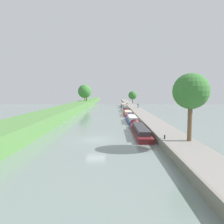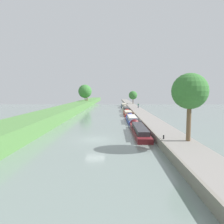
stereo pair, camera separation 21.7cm
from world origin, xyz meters
name	(u,v)px [view 1 (the left image)]	position (x,y,z in m)	size (l,w,h in m)	color
ground_plane	(96,140)	(0.00, 0.00, 0.00)	(160.00, 160.00, 0.00)	slate
left_grassy_bank	(12,131)	(-11.03, 0.00, 1.11)	(6.28, 260.00, 2.23)	#518442
right_towpath	(170,136)	(9.77, 0.00, 0.45)	(3.74, 260.00, 0.91)	gray
stone_quay	(155,136)	(7.77, 0.00, 0.48)	(0.25, 260.00, 0.96)	gray
narrowboat_maroon	(139,130)	(6.28, 4.58, 0.53)	(1.88, 14.38, 1.84)	maroon
narrowboat_blue	(132,119)	(6.22, 17.79, 0.50)	(1.98, 11.22, 1.93)	#283D93
narrowboat_red	(128,113)	(6.19, 30.28, 0.48)	(2.13, 10.28, 2.02)	maroon
narrowboat_cream	(126,109)	(6.40, 43.27, 0.54)	(2.13, 15.47, 2.03)	beige
narrowboat_navy	(124,106)	(6.44, 59.80, 0.63)	(1.97, 17.08, 2.12)	#141E42
tree_rightbank_near	(191,92)	(10.68, -4.41, 6.31)	(3.89, 3.89, 7.40)	brown
tree_rightbank_midnear	(133,95)	(11.05, 70.52, 4.79)	(3.92, 3.92, 5.85)	brown
tree_leftbank_downstream	(85,91)	(-10.83, 68.47, 6.59)	(6.05, 6.05, 7.39)	brown
tree_leftbank_upstream	(87,92)	(-10.04, 69.16, 6.26)	(3.86, 3.86, 5.99)	brown
person_walking	(138,105)	(10.59, 44.25, 1.78)	(0.34, 0.34, 1.66)	#282D42
mooring_bollard_near	(165,137)	(8.19, -3.51, 1.13)	(0.16, 0.16, 0.45)	black
mooring_bollard_far	(127,103)	(8.19, 67.79, 1.13)	(0.16, 0.16, 0.45)	black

